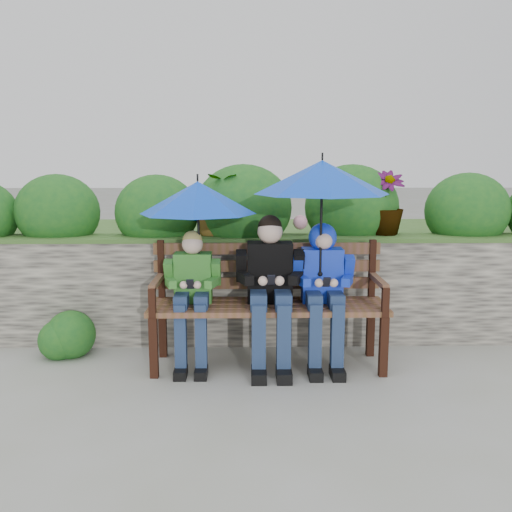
{
  "coord_description": "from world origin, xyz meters",
  "views": [
    {
      "loc": [
        -0.07,
        -4.61,
        1.76
      ],
      "look_at": [
        0.0,
        0.1,
        0.95
      ],
      "focal_mm": 40.0,
      "sensor_mm": 36.0,
      "label": 1
    }
  ],
  "objects_px": {
    "boy_middle": "(270,284)",
    "umbrella_right": "(322,177)",
    "park_bench": "(268,295)",
    "umbrella_left": "(198,198)",
    "boy_right": "(323,281)",
    "boy_left": "(192,290)"
  },
  "relations": [
    {
      "from": "park_bench",
      "to": "boy_middle",
      "type": "distance_m",
      "value": 0.17
    },
    {
      "from": "park_bench",
      "to": "umbrella_right",
      "type": "relative_size",
      "value": 1.79
    },
    {
      "from": "boy_left",
      "to": "umbrella_left",
      "type": "relative_size",
      "value": 1.2
    },
    {
      "from": "boy_left",
      "to": "boy_right",
      "type": "xyz_separation_m",
      "value": [
        1.1,
        0.01,
        0.07
      ]
    },
    {
      "from": "umbrella_right",
      "to": "boy_left",
      "type": "bearing_deg",
      "value": -179.82
    },
    {
      "from": "umbrella_left",
      "to": "umbrella_right",
      "type": "distance_m",
      "value": 1.03
    },
    {
      "from": "park_bench",
      "to": "umbrella_left",
      "type": "relative_size",
      "value": 2.05
    },
    {
      "from": "boy_right",
      "to": "umbrella_left",
      "type": "xyz_separation_m",
      "value": [
        -1.05,
        0.06,
        0.7
      ]
    },
    {
      "from": "park_bench",
      "to": "boy_left",
      "type": "height_order",
      "value": "boy_left"
    },
    {
      "from": "boy_middle",
      "to": "umbrella_left",
      "type": "relative_size",
      "value": 1.33
    },
    {
      "from": "park_bench",
      "to": "boy_middle",
      "type": "xyz_separation_m",
      "value": [
        0.02,
        -0.11,
        0.13
      ]
    },
    {
      "from": "boy_left",
      "to": "boy_middle",
      "type": "xyz_separation_m",
      "value": [
        0.65,
        -0.01,
        0.05
      ]
    },
    {
      "from": "park_bench",
      "to": "umbrella_right",
      "type": "xyz_separation_m",
      "value": [
        0.44,
        -0.09,
        1.01
      ]
    },
    {
      "from": "boy_right",
      "to": "umbrella_left",
      "type": "distance_m",
      "value": 1.26
    },
    {
      "from": "park_bench",
      "to": "boy_right",
      "type": "xyz_separation_m",
      "value": [
        0.47,
        -0.09,
        0.14
      ]
    },
    {
      "from": "boy_right",
      "to": "umbrella_right",
      "type": "bearing_deg",
      "value": -172.78
    },
    {
      "from": "boy_middle",
      "to": "park_bench",
      "type": "bearing_deg",
      "value": 99.11
    },
    {
      "from": "park_bench",
      "to": "umbrella_left",
      "type": "xyz_separation_m",
      "value": [
        -0.58,
        -0.02,
        0.84
      ]
    },
    {
      "from": "umbrella_left",
      "to": "umbrella_right",
      "type": "xyz_separation_m",
      "value": [
        1.02,
        -0.07,
        0.17
      ]
    },
    {
      "from": "boy_middle",
      "to": "umbrella_right",
      "type": "distance_m",
      "value": 0.98
    },
    {
      "from": "boy_middle",
      "to": "umbrella_right",
      "type": "bearing_deg",
      "value": 2.32
    },
    {
      "from": "park_bench",
      "to": "boy_middle",
      "type": "height_order",
      "value": "boy_middle"
    }
  ]
}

